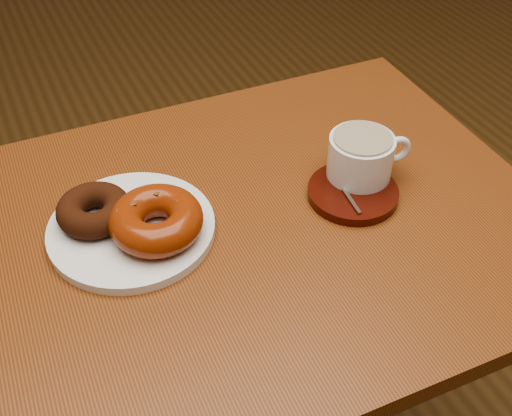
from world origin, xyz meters
name	(u,v)px	position (x,y,z in m)	size (l,w,h in m)	color
cafe_table	(244,284)	(-0.12, 0.05, 0.68)	(0.88, 0.67, 0.80)	brown
donut_plate	(132,229)	(-0.26, 0.10, 0.81)	(0.23, 0.23, 0.01)	silver
donut_cinnamon	(94,210)	(-0.30, 0.13, 0.84)	(0.10, 0.10, 0.04)	#38180B
donut_caramel	(156,220)	(-0.23, 0.07, 0.84)	(0.14, 0.14, 0.05)	maroon
saucer	(353,193)	(0.05, 0.04, 0.81)	(0.13, 0.13, 0.01)	#3A0E07
coffee_cup	(362,156)	(0.08, 0.06, 0.85)	(0.13, 0.10, 0.07)	silver
teaspoon	(340,184)	(0.04, 0.05, 0.82)	(0.02, 0.09, 0.01)	silver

